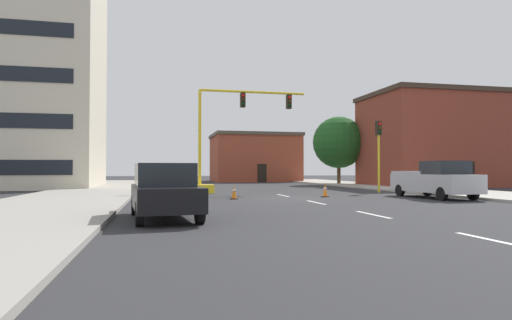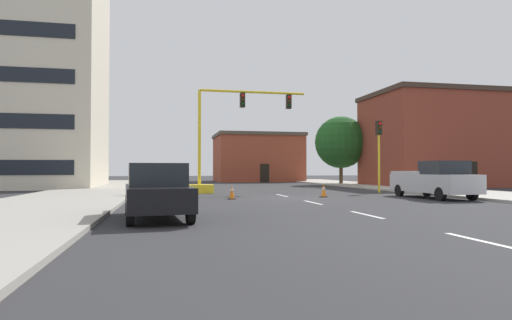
# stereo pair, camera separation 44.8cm
# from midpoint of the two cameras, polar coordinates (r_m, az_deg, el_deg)

# --- Properties ---
(ground_plane) EXTENTS (160.00, 160.00, 0.00)m
(ground_plane) POSITION_cam_midpoint_polar(r_m,az_deg,el_deg) (23.16, 5.65, -5.08)
(ground_plane) COLOR #2D2D30
(sidewalk_left) EXTENTS (6.00, 56.00, 0.14)m
(sidewalk_left) POSITION_cam_midpoint_polar(r_m,az_deg,el_deg) (30.45, -20.61, -3.95)
(sidewalk_left) COLOR #9E998E
(sidewalk_left) RESTS_ON ground_plane
(sidewalk_right) EXTENTS (6.00, 56.00, 0.14)m
(sidewalk_right) POSITION_cam_midpoint_polar(r_m,az_deg,el_deg) (35.31, 19.89, -3.58)
(sidewalk_right) COLOR #B2ADA3
(sidewalk_right) RESTS_ON ground_plane
(lane_stripe_seg_0) EXTENTS (0.16, 2.40, 0.01)m
(lane_stripe_seg_0) POSITION_cam_midpoint_polar(r_m,az_deg,el_deg) (10.71, 28.94, -9.41)
(lane_stripe_seg_0) COLOR silver
(lane_stripe_seg_0) RESTS_ON ground_plane
(lane_stripe_seg_1) EXTENTS (0.16, 2.40, 0.01)m
(lane_stripe_seg_1) POSITION_cam_midpoint_polar(r_m,az_deg,el_deg) (15.28, 15.28, -7.02)
(lane_stripe_seg_1) COLOR silver
(lane_stripe_seg_1) RESTS_ON ground_plane
(lane_stripe_seg_2) EXTENTS (0.16, 2.40, 0.01)m
(lane_stripe_seg_2) POSITION_cam_midpoint_polar(r_m,az_deg,el_deg) (20.32, 8.19, -5.60)
(lane_stripe_seg_2) COLOR silver
(lane_stripe_seg_2) RESTS_ON ground_plane
(lane_stripe_seg_3) EXTENTS (0.16, 2.40, 0.01)m
(lane_stripe_seg_3) POSITION_cam_midpoint_polar(r_m,az_deg,el_deg) (25.55, 3.97, -4.72)
(lane_stripe_seg_3) COLOR silver
(lane_stripe_seg_3) RESTS_ON ground_plane
(building_tall_left) EXTENTS (13.02, 10.55, 20.55)m
(building_tall_left) POSITION_cam_midpoint_polar(r_m,az_deg,el_deg) (41.50, -28.34, 11.05)
(building_tall_left) COLOR beige
(building_tall_left) RESTS_ON ground_plane
(building_brick_center) EXTENTS (10.74, 9.16, 6.07)m
(building_brick_center) POSITION_cam_midpoint_polar(r_m,az_deg,el_deg) (55.32, 0.36, 0.31)
(building_brick_center) COLOR brown
(building_brick_center) RESTS_ON ground_plane
(building_row_right) EXTENTS (12.50, 8.72, 8.53)m
(building_row_right) POSITION_cam_midpoint_polar(r_m,az_deg,el_deg) (43.00, 23.40, 2.49)
(building_row_right) COLOR brown
(building_row_right) RESTS_ON ground_plane
(traffic_signal_gantry) EXTENTS (8.04, 1.20, 6.83)m
(traffic_signal_gantry) POSITION_cam_midpoint_polar(r_m,az_deg,el_deg) (28.32, -5.11, 0.03)
(traffic_signal_gantry) COLOR yellow
(traffic_signal_gantry) RESTS_ON ground_plane
(traffic_light_pole_right) EXTENTS (0.32, 0.47, 4.80)m
(traffic_light_pole_right) POSITION_cam_midpoint_polar(r_m,az_deg,el_deg) (29.93, 16.42, 2.59)
(traffic_light_pole_right) COLOR yellow
(traffic_light_pole_right) RESTS_ON ground_plane
(tree_right_far) EXTENTS (5.21, 5.21, 6.87)m
(tree_right_far) POSITION_cam_midpoint_polar(r_m,az_deg,el_deg) (44.02, 11.49, 2.31)
(tree_right_far) COLOR #4C3823
(tree_right_far) RESTS_ON ground_plane
(pickup_truck_silver) EXTENTS (2.12, 5.44, 1.99)m
(pickup_truck_silver) POSITION_cam_midpoint_polar(r_m,az_deg,el_deg) (24.97, 23.03, -2.47)
(pickup_truck_silver) COLOR #BCBCC1
(pickup_truck_silver) RESTS_ON ground_plane
(sedan_black_near_left) EXTENTS (2.28, 4.66, 1.74)m
(sedan_black_near_left) POSITION_cam_midpoint_polar(r_m,az_deg,el_deg) (13.80, -12.12, -3.98)
(sedan_black_near_left) COLOR black
(sedan_black_near_left) RESTS_ON ground_plane
(traffic_cone_roadside_a) EXTENTS (0.36, 0.36, 0.74)m
(traffic_cone_roadside_a) POSITION_cam_midpoint_polar(r_m,az_deg,el_deg) (22.39, -2.65, -4.29)
(traffic_cone_roadside_a) COLOR black
(traffic_cone_roadside_a) RESTS_ON ground_plane
(traffic_cone_roadside_b) EXTENTS (0.36, 0.36, 0.75)m
(traffic_cone_roadside_b) POSITION_cam_midpoint_polar(r_m,az_deg,el_deg) (24.34, 9.49, -4.02)
(traffic_cone_roadside_b) COLOR black
(traffic_cone_roadside_b) RESTS_ON ground_plane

